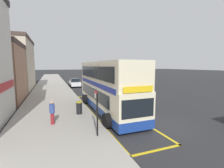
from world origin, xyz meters
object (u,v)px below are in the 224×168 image
(pedestrian_waiting_near_sign, at_px, (52,112))
(litter_bin, at_px, (79,108))
(double_decker_bus, at_px, (107,88))
(parked_car_grey_behind, at_px, (94,77))
(parked_car_white_ahead, at_px, (75,83))
(bus_stop_sign, at_px, (97,110))
(parked_car_silver_far, at_px, (104,79))

(pedestrian_waiting_near_sign, bearing_deg, litter_bin, 39.27)
(double_decker_bus, relative_size, pedestrian_waiting_near_sign, 6.99)
(parked_car_grey_behind, bearing_deg, pedestrian_waiting_near_sign, -110.49)
(double_decker_bus, distance_m, parked_car_white_ahead, 17.63)
(double_decker_bus, height_order, parked_car_white_ahead, double_decker_bus)
(double_decker_bus, xyz_separation_m, bus_stop_sign, (-2.32, -5.03, -0.43))
(parked_car_white_ahead, bearing_deg, parked_car_silver_far, 31.20)
(bus_stop_sign, distance_m, parked_car_silver_far, 29.05)
(parked_car_grey_behind, distance_m, pedestrian_waiting_near_sign, 37.16)
(double_decker_bus, bearing_deg, pedestrian_waiting_near_sign, -153.53)
(pedestrian_waiting_near_sign, bearing_deg, parked_car_grey_behind, 71.23)
(double_decker_bus, xyz_separation_m, parked_car_grey_behind, (7.30, 32.86, -1.26))
(parked_car_silver_far, relative_size, litter_bin, 4.15)
(double_decker_bus, distance_m, parked_car_silver_far, 23.56)
(parked_car_grey_behind, height_order, parked_car_white_ahead, same)
(parked_car_silver_far, bearing_deg, double_decker_bus, -108.34)
(bus_stop_sign, xyz_separation_m, parked_car_white_ahead, (1.90, 22.61, -0.83))
(parked_car_grey_behind, relative_size, litter_bin, 4.15)
(double_decker_bus, xyz_separation_m, litter_bin, (-2.60, -0.63, -1.41))
(parked_car_silver_far, relative_size, parked_car_white_ahead, 1.00)
(parked_car_white_ahead, xyz_separation_m, litter_bin, (-2.18, -18.21, -0.15))
(double_decker_bus, xyz_separation_m, parked_car_white_ahead, (-0.42, 17.58, -1.26))
(double_decker_bus, height_order, pedestrian_waiting_near_sign, double_decker_bus)
(litter_bin, bearing_deg, parked_car_silver_far, 66.94)
(parked_car_grey_behind, xyz_separation_m, parked_car_silver_far, (-0.09, -10.47, 0.00))
(parked_car_silver_far, xyz_separation_m, pedestrian_waiting_near_sign, (-11.87, -24.71, 0.20))
(bus_stop_sign, height_order, parked_car_silver_far, bus_stop_sign)
(parked_car_silver_far, distance_m, litter_bin, 25.03)
(double_decker_bus, xyz_separation_m, parked_car_silver_far, (7.21, 22.39, -1.26))
(bus_stop_sign, height_order, pedestrian_waiting_near_sign, bus_stop_sign)
(parked_car_grey_behind, bearing_deg, parked_car_white_ahead, -118.50)
(parked_car_white_ahead, relative_size, pedestrian_waiting_near_sign, 2.63)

